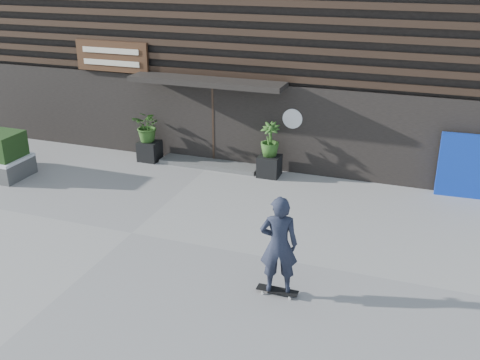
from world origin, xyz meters
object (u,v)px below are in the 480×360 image
at_px(planter_pot_left, 150,151).
at_px(blue_tarp, 475,167).
at_px(planter_pot_right, 269,166).
at_px(skateboarder, 279,245).

xyz_separation_m(planter_pot_left, blue_tarp, (9.15, 0.30, 0.55)).
xyz_separation_m(planter_pot_right, skateboarder, (1.88, -5.62, 0.73)).
height_order(planter_pot_left, skateboarder, skateboarder).
distance_m(planter_pot_left, blue_tarp, 9.17).
distance_m(planter_pot_right, skateboarder, 5.97).
bearing_deg(planter_pot_left, planter_pot_right, 0.00).
height_order(planter_pot_left, planter_pot_right, same).
relative_size(planter_pot_right, skateboarder, 0.30).
relative_size(planter_pot_right, blue_tarp, 0.33).
xyz_separation_m(planter_pot_left, planter_pot_right, (3.80, 0.00, 0.00)).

